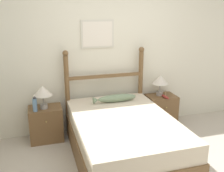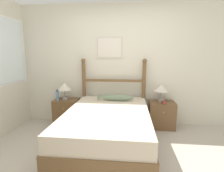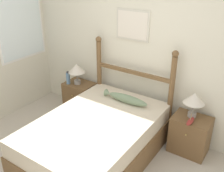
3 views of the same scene
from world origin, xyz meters
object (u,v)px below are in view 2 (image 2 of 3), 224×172
object	(u,v)px
table_lamp_right	(161,89)
bottle	(57,95)
bed	(108,129)
model_boat	(164,103)
fish_pillow	(116,98)
nightstand_left	(67,111)
table_lamp_left	(65,87)
nightstand_right	(162,115)

from	to	relation	value
table_lamp_right	bottle	world-z (taller)	table_lamp_right
bed	bottle	size ratio (longest dim) A/B	8.35
bottle	model_boat	size ratio (longest dim) A/B	1.01
fish_pillow	bed	bearing A→B (deg)	-96.88
bed	nightstand_left	world-z (taller)	bed
nightstand_left	model_boat	bearing A→B (deg)	-3.42
bottle	fish_pillow	size ratio (longest dim) A/B	0.33
model_boat	fish_pillow	xyz separation A→B (m)	(-0.94, -0.10, 0.10)
table_lamp_right	model_boat	world-z (taller)	table_lamp_right
bed	table_lamp_left	world-z (taller)	table_lamp_left
nightstand_right	model_boat	world-z (taller)	model_boat
table_lamp_right	fish_pillow	size ratio (longest dim) A/B	0.51
nightstand_right	fish_pillow	distance (m)	1.04
table_lamp_left	table_lamp_right	distance (m)	2.01
bed	bottle	bearing A→B (deg)	147.39
nightstand_left	nightstand_right	world-z (taller)	same
nightstand_right	bottle	world-z (taller)	bottle
nightstand_left	bottle	bearing A→B (deg)	-141.14
nightstand_left	table_lamp_left	distance (m)	0.55
nightstand_left	fish_pillow	world-z (taller)	fish_pillow
table_lamp_right	fish_pillow	distance (m)	0.96
nightstand_right	model_boat	bearing A→B (deg)	-85.37
bed	nightstand_right	bearing A→B (deg)	40.19
nightstand_left	table_lamp_right	bearing A→B (deg)	1.06
fish_pillow	nightstand_right	bearing A→B (deg)	13.26
table_lamp_right	table_lamp_left	bearing A→B (deg)	-178.16
nightstand_right	table_lamp_right	size ratio (longest dim) A/B	1.51
nightstand_right	table_lamp_left	size ratio (longest dim) A/B	1.51
nightstand_right	bottle	size ratio (longest dim) A/B	2.32
bed	fish_pillow	world-z (taller)	fish_pillow
model_boat	nightstand_right	bearing A→B (deg)	94.63
table_lamp_left	bottle	distance (m)	0.23
table_lamp_left	fish_pillow	world-z (taller)	table_lamp_left
nightstand_left	table_lamp_left	world-z (taller)	table_lamp_left
bed	nightstand_right	size ratio (longest dim) A/B	3.60
table_lamp_right	model_boat	distance (m)	0.30
fish_pillow	table_lamp_left	bearing A→B (deg)	170.08
table_lamp_left	fish_pillow	distance (m)	1.13
nightstand_left	fish_pillow	distance (m)	1.18
bed	nightstand_left	xyz separation A→B (m)	(-1.01, 0.85, -0.02)
bed	model_boat	size ratio (longest dim) A/B	8.44
model_boat	nightstand_left	bearing A→B (deg)	176.58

